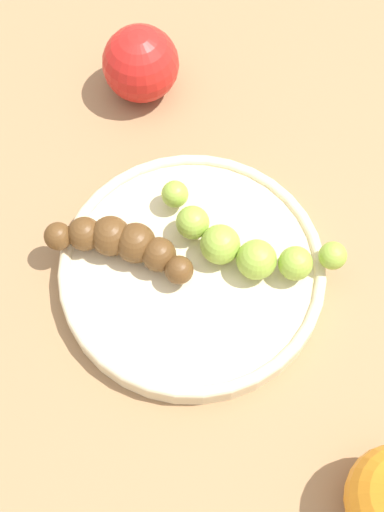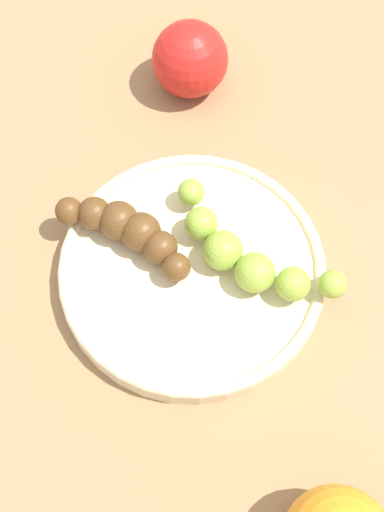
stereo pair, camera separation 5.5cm
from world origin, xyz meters
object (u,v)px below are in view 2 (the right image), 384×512
fruit_bowl (192,270)px  banana_green (245,255)px  apple_red (190,59)px  banana_overripe (128,230)px

fruit_bowl → banana_green: size_ratio=1.67×
apple_red → banana_overripe: bearing=-29.6°
fruit_bowl → banana_green: banana_green is taller
fruit_bowl → banana_overripe: size_ratio=2.27×
fruit_bowl → apple_red: size_ratio=3.07×
fruit_bowl → banana_overripe: bearing=-129.3°
fruit_bowl → apple_red: 0.21m
fruit_bowl → apple_red: apple_red is taller
banana_green → banana_overripe: 0.10m
banana_green → apple_red: (-0.21, 0.01, 0.00)m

